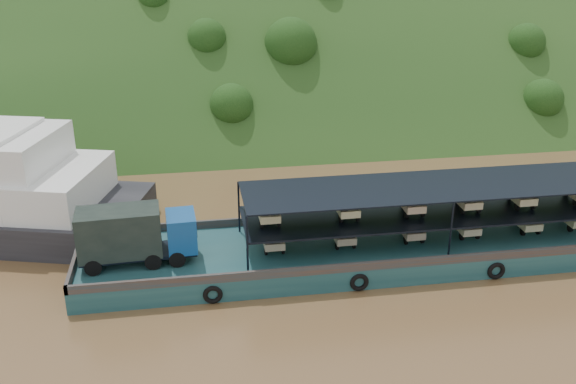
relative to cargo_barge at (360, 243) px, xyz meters
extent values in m
plane|color=brown|center=(-1.78, 0.64, -1.11)|extent=(160.00, 160.00, 0.00)
cube|color=#1C3B15|center=(-1.78, 36.64, -1.11)|extent=(140.00, 39.60, 39.60)
cube|color=#11393E|center=(1.03, 0.06, -0.51)|extent=(35.00, 7.00, 1.20)
cube|color=#592D19|center=(1.03, 3.46, 0.34)|extent=(35.00, 0.20, 0.50)
cube|color=#592D19|center=(1.03, -3.34, 0.34)|extent=(35.00, 0.20, 0.50)
cube|color=#592D19|center=(-16.37, 0.06, 0.34)|extent=(0.20, 7.00, 0.50)
torus|color=black|center=(-8.97, -3.49, -0.56)|extent=(1.06, 0.26, 1.06)
torus|color=black|center=(-0.97, -3.49, -0.56)|extent=(1.06, 0.26, 1.06)
torus|color=black|center=(7.03, -3.49, -0.56)|extent=(1.06, 0.26, 1.06)
cylinder|color=black|center=(-15.22, -1.50, 0.56)|extent=(0.94, 0.37, 0.93)
cylinder|color=black|center=(-15.32, 0.45, 0.56)|extent=(0.94, 0.37, 0.93)
cylinder|color=black|center=(-12.06, -1.34, 0.56)|extent=(0.94, 0.37, 0.93)
cylinder|color=black|center=(-12.16, 0.61, 0.56)|extent=(0.94, 0.37, 0.93)
cylinder|color=black|center=(-10.76, -1.27, 0.56)|extent=(0.94, 0.37, 0.93)
cylinder|color=black|center=(-10.87, 0.68, 0.56)|extent=(0.94, 0.37, 0.93)
cube|color=black|center=(-12.86, -0.40, 0.70)|extent=(6.42, 2.37, 0.19)
cube|color=navy|center=(-10.44, -0.27, 1.76)|extent=(1.69, 2.31, 2.04)
cube|color=black|center=(-9.66, -0.23, 2.14)|extent=(0.15, 1.86, 0.84)
cube|color=black|center=(-13.78, -0.45, 2.04)|extent=(4.57, 2.46, 2.60)
cube|color=black|center=(4.53, 0.06, 1.75)|extent=(23.00, 5.00, 0.12)
cube|color=black|center=(4.53, 0.06, 3.39)|extent=(23.00, 5.00, 0.08)
cylinder|color=black|center=(-6.97, -2.44, 1.74)|extent=(0.12, 0.12, 3.30)
cylinder|color=black|center=(-6.97, 2.56, 1.74)|extent=(0.12, 0.12, 3.30)
cylinder|color=black|center=(4.53, -2.44, 1.74)|extent=(0.12, 0.12, 3.30)
cylinder|color=black|center=(4.53, 2.56, 1.74)|extent=(0.12, 0.12, 3.30)
cylinder|color=black|center=(-5.27, 1.11, 0.35)|extent=(0.12, 0.52, 0.52)
cylinder|color=black|center=(-5.77, -0.69, 0.35)|extent=(0.14, 0.52, 0.52)
cylinder|color=black|center=(-4.77, -0.69, 0.35)|extent=(0.14, 0.52, 0.52)
cube|color=#C5B28B|center=(-5.27, -0.34, 0.69)|extent=(1.15, 1.50, 0.44)
cube|color=red|center=(-5.27, 0.81, 0.87)|extent=(0.55, 0.80, 0.80)
cube|color=red|center=(-5.27, 0.61, 1.37)|extent=(0.50, 0.10, 0.10)
cylinder|color=black|center=(-1.09, 1.11, 0.35)|extent=(0.12, 0.52, 0.52)
cylinder|color=black|center=(-1.59, -0.69, 0.35)|extent=(0.14, 0.52, 0.52)
cylinder|color=black|center=(-0.59, -0.69, 0.35)|extent=(0.14, 0.52, 0.52)
cube|color=tan|center=(-1.09, -0.34, 0.69)|extent=(1.15, 1.50, 0.44)
cube|color=red|center=(-1.09, 0.81, 0.87)|extent=(0.55, 0.80, 0.80)
cube|color=red|center=(-1.09, 0.61, 1.37)|extent=(0.50, 0.10, 0.10)
cylinder|color=black|center=(3.08, 1.11, 0.35)|extent=(0.12, 0.52, 0.52)
cylinder|color=black|center=(2.58, -0.69, 0.35)|extent=(0.14, 0.52, 0.52)
cylinder|color=black|center=(3.58, -0.69, 0.35)|extent=(0.14, 0.52, 0.52)
cube|color=tan|center=(3.08, -0.34, 0.69)|extent=(1.15, 1.50, 0.44)
cube|color=#AF0B25|center=(3.08, 0.81, 0.87)|extent=(0.55, 0.80, 0.80)
cube|color=#AF0B25|center=(3.08, 0.61, 1.37)|extent=(0.50, 0.10, 0.10)
cylinder|color=black|center=(6.56, 1.11, 0.35)|extent=(0.12, 0.52, 0.52)
cylinder|color=black|center=(6.06, -0.69, 0.35)|extent=(0.14, 0.52, 0.52)
cylinder|color=black|center=(7.06, -0.69, 0.35)|extent=(0.14, 0.52, 0.52)
cube|color=beige|center=(6.56, -0.34, 0.69)|extent=(1.15, 1.50, 0.44)
cube|color=#AF0B11|center=(6.56, 0.81, 0.87)|extent=(0.55, 0.80, 0.80)
cube|color=#AF0B11|center=(6.56, 0.61, 1.37)|extent=(0.50, 0.10, 0.10)
cylinder|color=black|center=(10.49, 1.11, 0.35)|extent=(0.12, 0.52, 0.52)
cylinder|color=black|center=(9.99, -0.69, 0.35)|extent=(0.14, 0.52, 0.52)
cylinder|color=black|center=(10.99, -0.69, 0.35)|extent=(0.14, 0.52, 0.52)
cube|color=beige|center=(10.49, -0.34, 0.69)|extent=(1.15, 1.50, 0.44)
cube|color=#B81B0C|center=(10.49, 0.81, 0.87)|extent=(0.55, 0.80, 0.80)
cube|color=#B81B0C|center=(10.49, 0.61, 1.37)|extent=(0.50, 0.10, 0.10)
cylinder|color=black|center=(13.61, 1.11, 0.35)|extent=(0.12, 0.52, 0.52)
cylinder|color=black|center=(13.11, -0.69, 0.35)|extent=(0.14, 0.52, 0.52)
cube|color=beige|center=(13.61, -0.34, 0.69)|extent=(1.15, 1.50, 0.44)
cube|color=red|center=(13.61, 0.81, 0.87)|extent=(0.55, 0.80, 0.80)
cube|color=red|center=(13.61, 0.61, 1.37)|extent=(0.50, 0.10, 0.10)
cylinder|color=black|center=(-5.50, 1.11, 2.07)|extent=(0.12, 0.52, 0.52)
cylinder|color=black|center=(-6.00, -0.69, 2.07)|extent=(0.14, 0.52, 0.52)
cylinder|color=black|center=(-5.00, -0.69, 2.07)|extent=(0.14, 0.52, 0.52)
cube|color=beige|center=(-5.50, -0.34, 2.41)|extent=(1.15, 1.50, 0.44)
cube|color=red|center=(-5.50, 0.81, 2.59)|extent=(0.55, 0.80, 0.80)
cube|color=red|center=(-5.50, 0.61, 3.09)|extent=(0.50, 0.10, 0.10)
cylinder|color=black|center=(-0.93, 1.11, 2.07)|extent=(0.12, 0.52, 0.52)
cylinder|color=black|center=(-1.43, -0.69, 2.07)|extent=(0.14, 0.52, 0.52)
cylinder|color=black|center=(-0.43, -0.69, 2.07)|extent=(0.14, 0.52, 0.52)
cube|color=beige|center=(-0.93, -0.34, 2.41)|extent=(1.15, 1.50, 0.44)
cube|color=#1B23A2|center=(-0.93, 0.81, 2.59)|extent=(0.55, 0.80, 0.80)
cube|color=#1B23A2|center=(-0.93, 0.61, 3.09)|extent=(0.50, 0.10, 0.10)
cylinder|color=black|center=(2.97, 1.11, 2.07)|extent=(0.12, 0.52, 0.52)
cylinder|color=black|center=(2.47, -0.69, 2.07)|extent=(0.14, 0.52, 0.52)
cylinder|color=black|center=(3.47, -0.69, 2.07)|extent=(0.14, 0.52, 0.52)
cube|color=beige|center=(2.97, -0.34, 2.41)|extent=(1.15, 1.50, 0.44)
cube|color=beige|center=(2.97, 0.81, 2.59)|extent=(0.55, 0.80, 0.80)
cube|color=beige|center=(2.97, 0.61, 3.09)|extent=(0.50, 0.10, 0.10)
cylinder|color=black|center=(6.43, 1.11, 2.07)|extent=(0.12, 0.52, 0.52)
cylinder|color=black|center=(5.93, -0.69, 2.07)|extent=(0.14, 0.52, 0.52)
cylinder|color=black|center=(6.93, -0.69, 2.07)|extent=(0.14, 0.52, 0.52)
cube|color=beige|center=(6.43, -0.34, 2.41)|extent=(1.15, 1.50, 0.44)
cube|color=red|center=(6.43, 0.81, 2.59)|extent=(0.55, 0.80, 0.80)
cube|color=red|center=(6.43, 0.61, 3.09)|extent=(0.50, 0.10, 0.10)
cylinder|color=black|center=(9.87, 1.11, 2.07)|extent=(0.12, 0.52, 0.52)
cylinder|color=black|center=(9.37, -0.69, 2.07)|extent=(0.14, 0.52, 0.52)
cylinder|color=black|center=(10.37, -0.69, 2.07)|extent=(0.14, 0.52, 0.52)
cube|color=beige|center=(9.87, -0.34, 2.41)|extent=(1.15, 1.50, 0.44)
cube|color=red|center=(9.87, 0.81, 2.59)|extent=(0.55, 0.80, 0.80)
cube|color=red|center=(9.87, 0.61, 3.09)|extent=(0.50, 0.10, 0.10)
cylinder|color=black|center=(13.67, 1.11, 2.07)|extent=(0.12, 0.52, 0.52)
cylinder|color=black|center=(13.17, -0.69, 2.07)|extent=(0.14, 0.52, 0.52)
cube|color=beige|center=(13.67, 0.81, 2.59)|extent=(0.55, 0.80, 0.80)
cube|color=beige|center=(13.67, 0.61, 3.09)|extent=(0.50, 0.10, 0.10)
camera|label=1|loc=(-9.73, -33.04, 17.39)|focal=40.00mm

